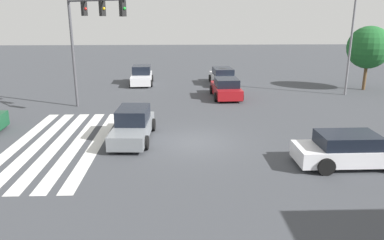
{
  "coord_description": "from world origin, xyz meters",
  "views": [
    {
      "loc": [
        17.56,
        -0.6,
        6.3
      ],
      "look_at": [
        0.0,
        0.0,
        1.16
      ],
      "focal_mm": 35.0,
      "sensor_mm": 36.0,
      "label": 1
    }
  ],
  "objects": [
    {
      "name": "car_3",
      "position": [
        3.1,
        6.62,
        0.68
      ],
      "size": [
        2.1,
        4.91,
        1.42
      ],
      "rotation": [
        0.0,
        0.0,
        1.58
      ],
      "color": "silver",
      "rests_on": "ground_plane"
    },
    {
      "name": "car_0",
      "position": [
        -15.34,
        3.25,
        0.7
      ],
      "size": [
        4.36,
        2.24,
        1.45
      ],
      "rotation": [
        0.0,
        0.0,
        3.2
      ],
      "color": "silver",
      "rests_on": "ground_plane"
    },
    {
      "name": "crosswalk_markings",
      "position": [
        0.0,
        -6.62,
        0.0
      ],
      "size": [
        10.88,
        4.4,
        0.01
      ],
      "rotation": [
        0.0,
        0.0,
        1.57
      ],
      "color": "silver",
      "rests_on": "ground_plane"
    },
    {
      "name": "car_5",
      "position": [
        -9.97,
        2.91,
        0.69
      ],
      "size": [
        4.38,
        2.21,
        1.49
      ],
      "rotation": [
        0.0,
        0.0,
        3.18
      ],
      "color": "maroon",
      "rests_on": "ground_plane"
    },
    {
      "name": "car_4",
      "position": [
        -15.61,
        -3.96,
        0.74
      ],
      "size": [
        4.25,
        2.1,
        1.63
      ],
      "rotation": [
        0.0,
        0.0,
        0.04
      ],
      "color": "silver",
      "rests_on": "ground_plane"
    },
    {
      "name": "car_2",
      "position": [
        -0.65,
        -2.98,
        0.72
      ],
      "size": [
        4.71,
        2.09,
        1.59
      ],
      "rotation": [
        0.0,
        0.0,
        -0.05
      ],
      "color": "gray",
      "rests_on": "ground_plane"
    },
    {
      "name": "ground_plane",
      "position": [
        0.0,
        0.0,
        0.0
      ],
      "size": [
        111.67,
        111.67,
        0.0
      ],
      "primitive_type": "plane",
      "color": "#3D3F44"
    },
    {
      "name": "traffic_signal_mast",
      "position": [
        -6.22,
        -6.22,
        5.24
      ],
      "size": [
        4.31,
        4.31,
        7.14
      ],
      "rotation": [
        0.0,
        0.0,
        0.79
      ],
      "color": "#47474C",
      "rests_on": "ground_plane"
    },
    {
      "name": "tree_corner_a",
      "position": [
        -12.47,
        14.68,
        3.46
      ],
      "size": [
        3.4,
        3.4,
        5.17
      ],
      "color": "brown",
      "rests_on": "ground_plane"
    },
    {
      "name": "street_light_pole_a",
      "position": [
        -10.55,
        12.29,
        5.21
      ],
      "size": [
        0.8,
        0.36,
        8.8
      ],
      "color": "slate",
      "rests_on": "ground_plane"
    }
  ]
}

